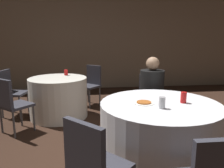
% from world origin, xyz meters
% --- Properties ---
extents(ground_plane, '(16.00, 16.00, 0.00)m').
position_xyz_m(ground_plane, '(0.00, 0.00, 0.00)').
color(ground_plane, '#382319').
extents(wall_back, '(16.00, 0.06, 2.80)m').
position_xyz_m(wall_back, '(0.00, 4.10, 1.40)').
color(wall_back, gray).
rests_on(wall_back, ground_plane).
extents(table_near, '(1.34, 1.34, 0.74)m').
position_xyz_m(table_near, '(-0.05, -0.07, 0.37)').
color(table_near, silver).
rests_on(table_near, ground_plane).
extents(table_far, '(1.06, 1.06, 0.74)m').
position_xyz_m(table_far, '(-1.38, 1.70, 0.37)').
color(table_far, white).
rests_on(table_far, ground_plane).
extents(chair_near_north, '(0.47, 0.48, 0.87)m').
position_xyz_m(chair_near_north, '(0.17, 0.99, 0.53)').
color(chair_near_north, '#383842').
rests_on(chair_near_north, ground_plane).
extents(chair_near_southwest, '(0.57, 0.57, 0.87)m').
position_xyz_m(chair_near_southwest, '(-0.82, -0.82, 0.53)').
color(chair_near_southwest, '#383842').
rests_on(chair_near_southwest, ground_plane).
extents(chair_far_southwest, '(0.56, 0.56, 0.87)m').
position_xyz_m(chair_far_southwest, '(-2.00, 0.99, 0.53)').
color(chair_far_southwest, '#383842').
rests_on(chair_far_southwest, ground_plane).
extents(chair_far_northeast, '(0.56, 0.56, 0.87)m').
position_xyz_m(chair_far_northeast, '(-0.75, 2.39, 0.53)').
color(chair_far_northeast, '#383842').
rests_on(chair_far_northeast, ground_plane).
extents(chair_far_west, '(0.47, 0.47, 0.87)m').
position_xyz_m(chair_far_west, '(-2.30, 1.88, 0.53)').
color(chair_far_west, '#383842').
rests_on(chair_far_west, ground_plane).
extents(person_black_shirt, '(0.41, 0.52, 1.17)m').
position_xyz_m(person_black_shirt, '(0.14, 0.84, 0.61)').
color(person_black_shirt, '#282828').
rests_on(person_black_shirt, ground_plane).
extents(pizza_plate_near, '(0.24, 0.24, 0.02)m').
position_xyz_m(pizza_plate_near, '(-0.23, -0.06, 0.75)').
color(pizza_plate_near, white).
rests_on(pizza_plate_near, table_near).
extents(soda_can_red, '(0.07, 0.07, 0.12)m').
position_xyz_m(soda_can_red, '(0.21, -0.09, 0.80)').
color(soda_can_red, red).
rests_on(soda_can_red, table_near).
extents(soda_can_silver, '(0.07, 0.07, 0.12)m').
position_xyz_m(soda_can_silver, '(-0.10, -0.26, 0.80)').
color(soda_can_silver, silver).
rests_on(soda_can_silver, table_near).
extents(cup_far, '(0.07, 0.07, 0.11)m').
position_xyz_m(cup_far, '(-1.25, 1.98, 0.80)').
color(cup_far, red).
rests_on(cup_far, table_far).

